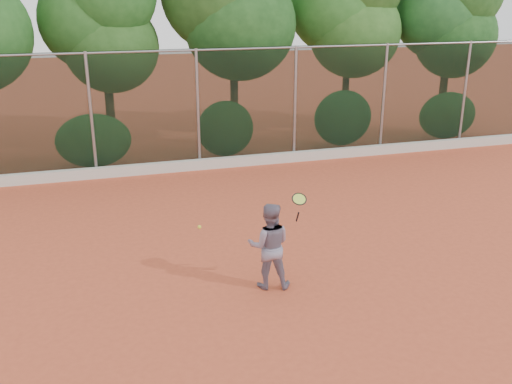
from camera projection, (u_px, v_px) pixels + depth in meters
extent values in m
plane|color=#C34D2E|center=(271.00, 271.00, 10.82)|extent=(80.00, 80.00, 0.00)
cube|color=beige|center=(201.00, 164.00, 16.94)|extent=(24.00, 0.20, 0.30)
imported|color=slate|center=(269.00, 246.00, 10.01)|extent=(0.90, 0.79, 1.58)
cube|color=black|center=(198.00, 110.00, 16.57)|extent=(24.00, 0.01, 3.50)
cylinder|color=gray|center=(196.00, 50.00, 16.01)|extent=(24.00, 0.06, 0.06)
cylinder|color=gray|center=(91.00, 116.00, 15.78)|extent=(0.09, 0.09, 3.50)
cylinder|color=gray|center=(198.00, 110.00, 16.57)|extent=(0.09, 0.09, 3.50)
cylinder|color=gray|center=(295.00, 105.00, 17.37)|extent=(0.09, 0.09, 3.50)
cylinder|color=gray|center=(383.00, 100.00, 18.17)|extent=(0.09, 0.09, 3.50)
cylinder|color=gray|center=(464.00, 95.00, 18.97)|extent=(0.09, 0.09, 3.50)
cylinder|color=#3E2B18|center=(111.00, 118.00, 18.20)|extent=(0.28, 0.28, 2.40)
ellipsoid|color=#25501B|center=(112.00, 47.00, 17.43)|extent=(2.90, 2.40, 2.80)
ellipsoid|color=#21551D|center=(92.00, 20.00, 17.30)|extent=(3.20, 2.70, 3.10)
cylinder|color=#3D2717|center=(234.00, 103.00, 18.89)|extent=(0.26, 0.26, 3.00)
ellipsoid|color=#2C6627|center=(240.00, 25.00, 18.02)|extent=(3.60, 3.00, 3.50)
cylinder|color=#3C2617|center=(345.00, 100.00, 20.21)|extent=(0.24, 0.24, 2.70)
ellipsoid|color=#2A5B1F|center=(355.00, 32.00, 19.39)|extent=(3.20, 2.70, 3.10)
ellipsoid|color=#256221|center=(339.00, 4.00, 19.23)|extent=(3.50, 2.90, 3.40)
cylinder|color=#442F1A|center=(442.00, 100.00, 20.87)|extent=(0.28, 0.28, 2.50)
ellipsoid|color=#2C6727|center=(455.00, 37.00, 20.08)|extent=(3.00, 2.50, 2.90)
ellipsoid|color=#2C742F|center=(441.00, 13.00, 19.95)|extent=(3.30, 2.80, 3.20)
ellipsoid|color=#39772D|center=(94.00, 141.00, 16.80)|extent=(2.20, 1.16, 1.60)
ellipsoid|color=#2E5F24|center=(225.00, 129.00, 17.83)|extent=(1.80, 1.04, 1.76)
ellipsoid|color=#286928|center=(343.00, 118.00, 18.86)|extent=(2.00, 1.10, 1.84)
ellipsoid|color=#316E2A|center=(447.00, 115.00, 19.97)|extent=(2.16, 1.12, 1.64)
cylinder|color=black|center=(298.00, 217.00, 9.83)|extent=(0.05, 0.18, 0.23)
torus|color=black|center=(299.00, 199.00, 9.66)|extent=(0.29, 0.26, 0.17)
cylinder|color=#CBE744|center=(299.00, 199.00, 9.66)|extent=(0.24, 0.21, 0.13)
sphere|color=yellow|center=(199.00, 227.00, 9.55)|extent=(0.07, 0.07, 0.07)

